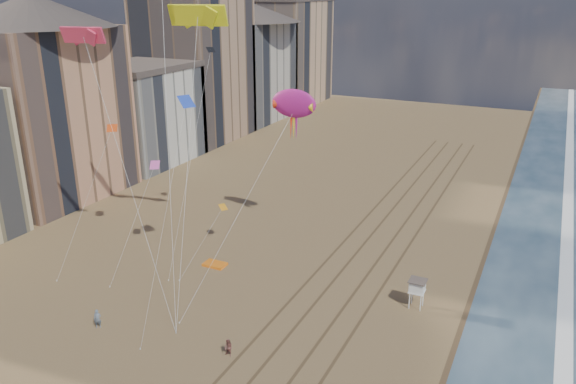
% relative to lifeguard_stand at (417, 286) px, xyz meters
% --- Properties ---
extents(wet_sand, '(260.00, 260.00, 0.00)m').
position_rel_lifeguard_stand_xyz_m(wet_sand, '(8.80, 14.36, -2.24)').
color(wet_sand, '#42301E').
rests_on(wet_sand, ground).
extents(foam, '(260.00, 260.00, 0.00)m').
position_rel_lifeguard_stand_xyz_m(foam, '(13.00, 14.36, -2.24)').
color(foam, white).
rests_on(foam, ground).
extents(tracks, '(7.68, 120.00, 0.01)m').
position_rel_lifeguard_stand_xyz_m(tracks, '(-7.65, 4.36, -2.23)').
color(tracks, brown).
rests_on(tracks, ground).
extents(buildings, '(34.72, 131.35, 29.00)m').
position_rel_lifeguard_stand_xyz_m(buildings, '(-55.93, 39.95, 11.31)').
color(buildings, '#C6B284').
rests_on(buildings, ground).
extents(lifeguard_stand, '(1.61, 1.61, 2.91)m').
position_rel_lifeguard_stand_xyz_m(lifeguard_stand, '(0.00, 0.00, 0.00)').
color(lifeguard_stand, silver).
rests_on(lifeguard_stand, ground).
extents(grounded_kite, '(2.48, 1.58, 0.28)m').
position_rel_lifeguard_stand_xyz_m(grounded_kite, '(-22.09, -1.03, -2.10)').
color(grounded_kite, orange).
rests_on(grounded_kite, ground).
extents(show_kite, '(4.95, 11.28, 26.52)m').
position_rel_lifeguard_stand_xyz_m(show_kite, '(-17.35, 9.25, 14.37)').
color(show_kite, '#AC1A79').
rests_on(show_kite, ground).
extents(kite_flyer_a, '(0.79, 0.73, 1.80)m').
position_rel_lifeguard_stand_xyz_m(kite_flyer_a, '(-25.01, -15.84, -1.34)').
color(kite_flyer_a, slate).
rests_on(kite_flyer_a, ground).
extents(kite_flyer_b, '(0.86, 0.73, 1.57)m').
position_rel_lifeguard_stand_xyz_m(kite_flyer_b, '(-12.22, -14.33, -1.46)').
color(kite_flyer_b, brown).
rests_on(kite_flyer_b, ground).
extents(small_kites, '(14.49, 11.53, 18.40)m').
position_rel_lifeguard_stand_xyz_m(small_kites, '(-26.12, -1.95, 12.95)').
color(small_kites, '#223FBA').
rests_on(small_kites, ground).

